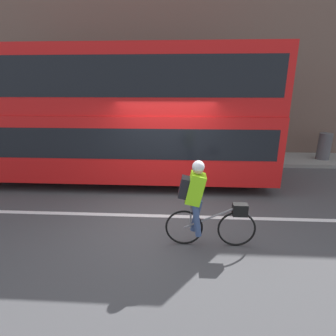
# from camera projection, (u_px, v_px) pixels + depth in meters

# --- Properties ---
(ground_plane) EXTENTS (80.00, 80.00, 0.00)m
(ground_plane) POSITION_uv_depth(u_px,v_px,m) (162.00, 218.00, 5.90)
(ground_plane) COLOR #424244
(road_center_line) EXTENTS (50.00, 0.14, 0.01)m
(road_center_line) POSITION_uv_depth(u_px,v_px,m) (163.00, 216.00, 5.99)
(road_center_line) COLOR silver
(road_center_line) RESTS_ON ground_plane
(sidewalk_curb) EXTENTS (60.00, 1.85, 0.13)m
(sidewalk_curb) POSITION_uv_depth(u_px,v_px,m) (172.00, 158.00, 10.64)
(sidewalk_curb) COLOR gray
(sidewalk_curb) RESTS_ON ground_plane
(building_facade) EXTENTS (60.00, 0.30, 7.35)m
(building_facade) POSITION_uv_depth(u_px,v_px,m) (173.00, 65.00, 10.59)
(building_facade) COLOR brown
(building_facade) RESTS_ON ground_plane
(bus) EXTENTS (9.02, 2.61, 3.85)m
(bus) POSITION_uv_depth(u_px,v_px,m) (118.00, 111.00, 7.77)
(bus) COLOR black
(bus) RESTS_ON ground_plane
(cyclist_on_bike) EXTENTS (1.65, 0.32, 1.63)m
(cyclist_on_bike) POSITION_uv_depth(u_px,v_px,m) (202.00, 202.00, 4.65)
(cyclist_on_bike) COLOR black
(cyclist_on_bike) RESTS_ON ground_plane
(trash_bin) EXTENTS (0.47, 0.47, 1.01)m
(trash_bin) POSITION_uv_depth(u_px,v_px,m) (324.00, 146.00, 10.06)
(trash_bin) COLOR #515156
(trash_bin) RESTS_ON sidewalk_curb
(street_sign_post) EXTENTS (0.36, 0.09, 2.71)m
(street_sign_post) POSITION_uv_depth(u_px,v_px,m) (161.00, 119.00, 10.10)
(street_sign_post) COLOR #59595B
(street_sign_post) RESTS_ON sidewalk_curb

